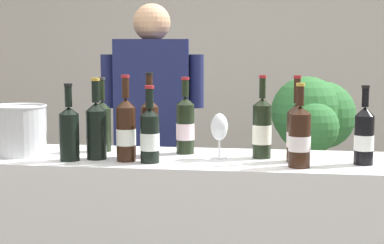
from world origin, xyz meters
TOP-DOWN VIEW (x-y plane):
  - wall_back at (0.00, 2.60)m, footprint 8.00×0.10m
  - wine_bottle_0 at (0.36, 0.03)m, footprint 0.08×0.08m
  - wine_bottle_1 at (0.50, -0.03)m, footprint 0.08×0.08m
  - wine_bottle_2 at (0.02, 0.10)m, footprint 0.08×0.08m
  - wine_bottle_3 at (0.50, -0.15)m, footprint 0.09×0.09m
  - wine_bottle_4 at (-0.32, -0.09)m, footprint 0.08×0.08m
  - wine_bottle_5 at (-0.11, -0.01)m, footprint 0.08×0.08m
  - wine_bottle_6 at (-0.35, 0.10)m, footprint 0.08×0.08m
  - wine_bottle_7 at (-0.41, -0.14)m, footprint 0.08×0.08m
  - wine_bottle_8 at (-0.08, -0.14)m, footprint 0.08×0.08m
  - wine_bottle_9 at (0.76, -0.05)m, footprint 0.08×0.08m
  - wine_bottle_10 at (-0.18, -0.12)m, footprint 0.08×0.08m
  - wine_glass at (0.18, -0.00)m, footprint 0.07×0.07m
  - ice_bucket at (-0.68, -0.04)m, footprint 0.24×0.24m
  - person_server at (-0.24, 0.64)m, footprint 0.54×0.29m
  - potted_shrub at (0.64, 1.25)m, footprint 0.53×0.58m

SIDE VIEW (x-z plane):
  - person_server at x=-0.24m, z-range -0.02..1.69m
  - potted_shrub at x=0.64m, z-range 0.26..1.56m
  - ice_bucket at x=-0.68m, z-range 1.01..1.22m
  - wine_bottle_8 at x=-0.08m, z-range 0.97..1.27m
  - wine_bottle_9 at x=0.76m, z-range 0.97..1.28m
  - wine_bottle_3 at x=0.50m, z-range 0.96..1.29m
  - wine_bottle_7 at x=-0.41m, z-range 0.97..1.28m
  - wine_bottle_1 at x=0.50m, z-range 0.95..1.30m
  - wine_bottle_6 at x=-0.35m, z-range 0.97..1.30m
  - wine_bottle_0 at x=0.36m, z-range 0.96..1.30m
  - wine_glass at x=0.18m, z-range 1.04..1.23m
  - wine_bottle_2 at x=0.02m, z-range 0.97..1.30m
  - wine_bottle_4 at x=-0.32m, z-range 0.97..1.30m
  - wine_bottle_10 at x=-0.18m, z-range 0.96..1.31m
  - wine_bottle_5 at x=-0.11m, z-range 0.96..1.32m
  - wall_back at x=0.00m, z-range 0.00..2.80m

